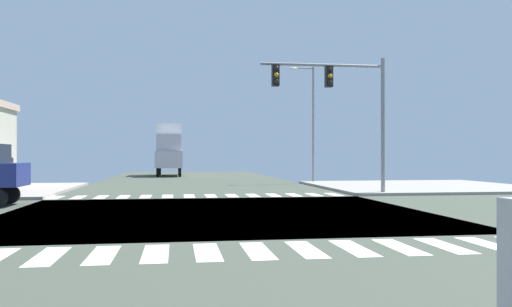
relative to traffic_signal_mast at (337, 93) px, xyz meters
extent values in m
cube|color=#3D4438|center=(-6.24, -6.78, -4.90)|extent=(14.00, 90.00, 0.05)
cube|color=#3D4438|center=(-6.24, -6.78, -4.90)|extent=(90.00, 12.00, 0.05)
cube|color=gray|center=(6.76, 5.22, -4.80)|extent=(12.00, 12.00, 0.14)
cube|color=silver|center=(-9.99, -14.08, -4.87)|extent=(0.50, 2.00, 0.01)
cube|color=silver|center=(-8.99, -14.08, -4.87)|extent=(0.50, 2.00, 0.01)
cube|color=silver|center=(-7.99, -14.08, -4.87)|extent=(0.50, 2.00, 0.01)
cube|color=silver|center=(-6.99, -14.08, -4.87)|extent=(0.50, 2.00, 0.01)
cube|color=silver|center=(-5.99, -14.08, -4.87)|extent=(0.50, 2.00, 0.01)
cube|color=silver|center=(-4.99, -14.08, -4.87)|extent=(0.50, 2.00, 0.01)
cube|color=silver|center=(-3.99, -14.08, -4.87)|extent=(0.50, 2.00, 0.01)
cube|color=silver|center=(-2.99, -14.08, -4.87)|extent=(0.50, 2.00, 0.01)
cube|color=silver|center=(-1.99, -14.08, -4.87)|extent=(0.50, 2.00, 0.01)
cube|color=silver|center=(-0.99, -14.08, -4.87)|extent=(0.50, 2.00, 0.01)
cube|color=silver|center=(-12.99, 0.52, -4.87)|extent=(0.50, 2.00, 0.01)
cube|color=silver|center=(-11.99, 0.52, -4.87)|extent=(0.50, 2.00, 0.01)
cube|color=silver|center=(-10.99, 0.52, -4.87)|extent=(0.50, 2.00, 0.01)
cube|color=silver|center=(-9.99, 0.52, -4.87)|extent=(0.50, 2.00, 0.01)
cube|color=silver|center=(-8.99, 0.52, -4.87)|extent=(0.50, 2.00, 0.01)
cube|color=silver|center=(-7.99, 0.52, -4.87)|extent=(0.50, 2.00, 0.01)
cube|color=silver|center=(-6.99, 0.52, -4.87)|extent=(0.50, 2.00, 0.01)
cube|color=silver|center=(-5.99, 0.52, -4.87)|extent=(0.50, 2.00, 0.01)
cube|color=silver|center=(-4.99, 0.52, -4.87)|extent=(0.50, 2.00, 0.01)
cube|color=silver|center=(-3.99, 0.52, -4.87)|extent=(0.50, 2.00, 0.01)
cube|color=silver|center=(-2.99, 0.52, -4.87)|extent=(0.50, 2.00, 0.01)
cube|color=silver|center=(-1.99, 0.52, -4.87)|extent=(0.50, 2.00, 0.01)
cube|color=silver|center=(-0.99, 0.52, -4.87)|extent=(0.50, 2.00, 0.01)
cube|color=silver|center=(0.01, 0.52, -4.87)|extent=(0.50, 2.00, 0.01)
cylinder|color=gray|center=(2.33, 0.02, -1.56)|extent=(0.20, 0.20, 6.62)
cylinder|color=gray|center=(-0.68, 0.02, 1.35)|extent=(6.03, 0.14, 0.14)
cube|color=black|center=(-0.38, 0.02, 0.80)|extent=(0.32, 0.40, 1.00)
sphere|color=black|center=(-0.38, -0.22, 1.11)|extent=(0.22, 0.22, 0.22)
sphere|color=orange|center=(-0.38, -0.22, 0.80)|extent=(0.22, 0.22, 0.22)
sphere|color=black|center=(-0.38, -0.22, 0.49)|extent=(0.22, 0.22, 0.22)
cube|color=black|center=(-2.98, 0.02, 0.80)|extent=(0.32, 0.40, 1.00)
sphere|color=black|center=(-2.98, -0.22, 1.11)|extent=(0.22, 0.22, 0.22)
sphere|color=orange|center=(-2.98, -0.22, 0.80)|extent=(0.22, 0.22, 0.22)
sphere|color=black|center=(-2.98, -0.22, 0.49)|extent=(0.22, 0.22, 0.22)
cylinder|color=gray|center=(1.70, 10.88, -0.89)|extent=(0.16, 0.16, 7.97)
cylinder|color=gray|center=(1.00, 10.88, 3.00)|extent=(1.40, 0.10, 0.10)
ellipsoid|color=silver|center=(0.30, 10.88, 2.95)|extent=(0.60, 0.32, 0.20)
cube|color=black|center=(-16.04, 3.36, -3.97)|extent=(0.24, 2.20, 1.80)
cylinder|color=black|center=(-14.06, -2.50, -4.50)|extent=(0.74, 0.26, 0.74)
cylinder|color=black|center=(-7.28, 23.21, -4.47)|extent=(0.26, 0.80, 0.80)
cylinder|color=black|center=(-9.20, 23.21, -4.47)|extent=(0.26, 0.80, 0.80)
cylinder|color=black|center=(-7.28, 28.11, -4.47)|extent=(0.26, 0.80, 0.80)
cylinder|color=black|center=(-9.20, 28.11, -4.47)|extent=(0.26, 0.80, 0.80)
cube|color=#B4AEBD|center=(-8.24, 25.66, -3.33)|extent=(2.40, 7.20, 1.49)
cube|color=white|center=(-8.24, 26.74, -1.31)|extent=(2.30, 4.18, 2.56)
cube|color=#B4AEBD|center=(-8.24, 23.50, -1.85)|extent=(2.11, 2.02, 1.49)
camera|label=1|loc=(-7.60, -24.60, -2.96)|focal=37.40mm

